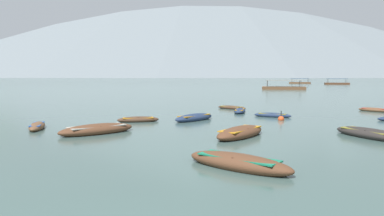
{
  "coord_description": "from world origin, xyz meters",
  "views": [
    {
      "loc": [
        1.61,
        -5.3,
        3.35
      ],
      "look_at": [
        -1.36,
        30.55,
        0.11
      ],
      "focal_mm": 33.26,
      "sensor_mm": 36.0,
      "label": 1
    }
  ],
  "objects_px": {
    "rowboat_4": "(232,108)",
    "mooring_buoy": "(281,119)",
    "rowboat_2": "(37,126)",
    "rowboat_6": "(138,120)",
    "rowboat_12": "(370,134)",
    "rowboat_7": "(238,163)",
    "rowboat_3": "(240,111)",
    "ferry_0": "(300,83)",
    "rowboat_0": "(375,110)",
    "rowboat_9": "(272,115)",
    "ferry_1": "(337,83)",
    "rowboat_8": "(97,130)",
    "rowboat_5": "(240,133)",
    "rowboat_1": "(194,118)",
    "ferry_2": "(284,88)"
  },
  "relations": [
    {
      "from": "rowboat_3",
      "to": "rowboat_6",
      "type": "distance_m",
      "value": 10.54
    },
    {
      "from": "rowboat_1",
      "to": "rowboat_9",
      "type": "distance_m",
      "value": 6.81
    },
    {
      "from": "rowboat_12",
      "to": "ferry_0",
      "type": "bearing_deg",
      "value": 79.37
    },
    {
      "from": "rowboat_1",
      "to": "rowboat_4",
      "type": "bearing_deg",
      "value": 72.13
    },
    {
      "from": "rowboat_0",
      "to": "rowboat_9",
      "type": "relative_size",
      "value": 0.92
    },
    {
      "from": "rowboat_8",
      "to": "ferry_2",
      "type": "xyz_separation_m",
      "value": [
        22.78,
        70.53,
        0.23
      ]
    },
    {
      "from": "rowboat_3",
      "to": "ferry_0",
      "type": "bearing_deg",
      "value": 75.59
    },
    {
      "from": "rowboat_6",
      "to": "mooring_buoy",
      "type": "distance_m",
      "value": 10.74
    },
    {
      "from": "ferry_0",
      "to": "ferry_1",
      "type": "relative_size",
      "value": 1.01
    },
    {
      "from": "rowboat_5",
      "to": "rowboat_7",
      "type": "distance_m",
      "value": 6.84
    },
    {
      "from": "rowboat_9",
      "to": "ferry_1",
      "type": "height_order",
      "value": "ferry_1"
    },
    {
      "from": "rowboat_2",
      "to": "rowboat_3",
      "type": "relative_size",
      "value": 1.06
    },
    {
      "from": "rowboat_0",
      "to": "rowboat_6",
      "type": "relative_size",
      "value": 0.89
    },
    {
      "from": "rowboat_0",
      "to": "ferry_1",
      "type": "height_order",
      "value": "ferry_1"
    },
    {
      "from": "rowboat_6",
      "to": "mooring_buoy",
      "type": "relative_size",
      "value": 3.69
    },
    {
      "from": "rowboat_0",
      "to": "rowboat_12",
      "type": "bearing_deg",
      "value": -113.15
    },
    {
      "from": "rowboat_6",
      "to": "ferry_2",
      "type": "height_order",
      "value": "ferry_2"
    },
    {
      "from": "rowboat_5",
      "to": "rowboat_9",
      "type": "relative_size",
      "value": 1.44
    },
    {
      "from": "rowboat_2",
      "to": "rowboat_7",
      "type": "height_order",
      "value": "rowboat_7"
    },
    {
      "from": "rowboat_5",
      "to": "ferry_1",
      "type": "height_order",
      "value": "ferry_1"
    },
    {
      "from": "rowboat_3",
      "to": "rowboat_12",
      "type": "height_order",
      "value": "rowboat_12"
    },
    {
      "from": "rowboat_6",
      "to": "mooring_buoy",
      "type": "bearing_deg",
      "value": 8.84
    },
    {
      "from": "rowboat_3",
      "to": "rowboat_12",
      "type": "xyz_separation_m",
      "value": [
        6.44,
        -12.73,
        0.04
      ]
    },
    {
      "from": "rowboat_2",
      "to": "ferry_1",
      "type": "height_order",
      "value": "ferry_1"
    },
    {
      "from": "rowboat_5",
      "to": "ferry_0",
      "type": "height_order",
      "value": "ferry_0"
    },
    {
      "from": "rowboat_1",
      "to": "rowboat_2",
      "type": "relative_size",
      "value": 1.22
    },
    {
      "from": "ferry_0",
      "to": "rowboat_6",
      "type": "bearing_deg",
      "value": -106.75
    },
    {
      "from": "rowboat_4",
      "to": "mooring_buoy",
      "type": "height_order",
      "value": "mooring_buoy"
    },
    {
      "from": "ferry_1",
      "to": "ferry_0",
      "type": "bearing_deg",
      "value": 127.46
    },
    {
      "from": "rowboat_12",
      "to": "mooring_buoy",
      "type": "distance_m",
      "value": 8.12
    },
    {
      "from": "rowboat_1",
      "to": "rowboat_6",
      "type": "height_order",
      "value": "rowboat_1"
    },
    {
      "from": "rowboat_7",
      "to": "mooring_buoy",
      "type": "bearing_deg",
      "value": 74.87
    },
    {
      "from": "rowboat_9",
      "to": "ferry_1",
      "type": "distance_m",
      "value": 123.56
    },
    {
      "from": "rowboat_8",
      "to": "rowboat_12",
      "type": "height_order",
      "value": "rowboat_8"
    },
    {
      "from": "rowboat_2",
      "to": "rowboat_6",
      "type": "bearing_deg",
      "value": 35.91
    },
    {
      "from": "rowboat_5",
      "to": "rowboat_6",
      "type": "distance_m",
      "value": 9.28
    },
    {
      "from": "rowboat_2",
      "to": "rowboat_8",
      "type": "bearing_deg",
      "value": -17.68
    },
    {
      "from": "rowboat_4",
      "to": "mooring_buoy",
      "type": "bearing_deg",
      "value": -69.21
    },
    {
      "from": "rowboat_6",
      "to": "rowboat_12",
      "type": "height_order",
      "value": "rowboat_12"
    },
    {
      "from": "rowboat_3",
      "to": "rowboat_7",
      "type": "relative_size",
      "value": 0.74
    },
    {
      "from": "mooring_buoy",
      "to": "ferry_2",
      "type": "bearing_deg",
      "value": 80.16
    },
    {
      "from": "rowboat_4",
      "to": "rowboat_7",
      "type": "relative_size",
      "value": 0.75
    },
    {
      "from": "rowboat_0",
      "to": "rowboat_6",
      "type": "bearing_deg",
      "value": -155.65
    },
    {
      "from": "rowboat_2",
      "to": "ferry_2",
      "type": "xyz_separation_m",
      "value": [
        27.2,
        69.12,
        0.29
      ]
    },
    {
      "from": "rowboat_8",
      "to": "rowboat_3",
      "type": "bearing_deg",
      "value": 54.56
    },
    {
      "from": "rowboat_1",
      "to": "rowboat_7",
      "type": "distance_m",
      "value": 14.17
    },
    {
      "from": "ferry_0",
      "to": "rowboat_1",
      "type": "bearing_deg",
      "value": -105.29
    },
    {
      "from": "rowboat_2",
      "to": "rowboat_5",
      "type": "bearing_deg",
      "value": -8.35
    },
    {
      "from": "rowboat_4",
      "to": "rowboat_7",
      "type": "height_order",
      "value": "rowboat_7"
    },
    {
      "from": "rowboat_0",
      "to": "ferry_2",
      "type": "distance_m",
      "value": 55.75
    }
  ]
}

